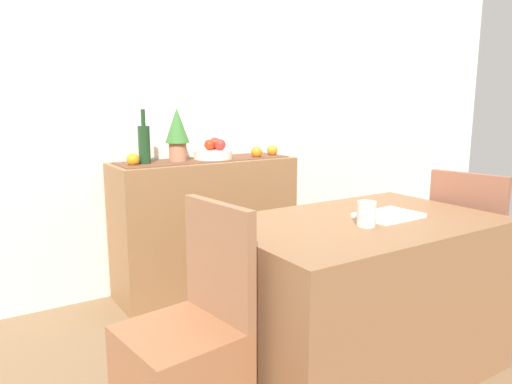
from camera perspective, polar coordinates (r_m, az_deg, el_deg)
The scene contains 18 objects.
ground_plane at distance 2.70m, azimuth 4.87°, elevation -17.51°, with size 6.40×6.40×0.02m, color olive.
room_wall_rear at distance 3.39m, azimuth -7.27°, elevation 12.05°, with size 6.40×0.06×2.70m, color silver.
sideboard_console at distance 3.23m, azimuth -5.99°, elevation -4.06°, with size 1.21×0.42×0.89m, color olive.
table_runner at distance 3.15m, azimuth -6.15°, elevation 3.86°, with size 1.14×0.32×0.01m, color brown.
fruit_bowl at distance 3.17m, azimuth -5.17°, elevation 4.52°, with size 0.25×0.25×0.06m, color white.
apple_rear at distance 3.14m, azimuth -5.59°, elevation 5.64°, with size 0.07×0.07×0.07m, color red.
apple_center at distance 3.23m, azimuth -4.94°, elevation 5.84°, with size 0.08×0.08×0.08m, color #AE311F.
apple_upper at distance 3.13m, azimuth -4.32°, elevation 5.67°, with size 0.07×0.07×0.07m, color red.
wine_bottle at distance 2.98m, azimuth -13.24°, elevation 5.63°, with size 0.07×0.07×0.33m.
potted_plant at distance 3.05m, azimuth -9.42°, elevation 7.13°, with size 0.15×0.15×0.34m.
orange_loose_mid at distance 2.94m, azimuth -14.53°, elevation 3.78°, with size 0.08×0.08×0.08m, color orange.
orange_loose_near_bowl at distance 3.39m, azimuth 1.97°, elevation 5.00°, with size 0.08×0.08×0.08m, color orange.
orange_loose_end at distance 3.26m, azimuth 0.07°, elevation 4.80°, with size 0.08×0.08×0.08m, color orange.
dining_table at distance 2.34m, azimuth 12.23°, elevation -12.07°, with size 1.26×0.80×0.74m, color brown.
open_book at distance 2.30m, azimuth 15.59°, elevation -2.70°, with size 0.28×0.21×0.02m, color white.
coffee_cup at distance 2.10m, azimuth 13.08°, elevation -2.57°, with size 0.08×0.08×0.11m, color silver.
chair_near_window at distance 1.93m, azimuth -8.52°, elevation -20.69°, with size 0.45×0.45×0.90m.
chair_by_corner at distance 3.04m, azimuth 24.41°, elevation -9.52°, with size 0.48×0.48×0.90m.
Camera 1 is at (-1.47, -1.88, 1.27)m, focal length 33.42 mm.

